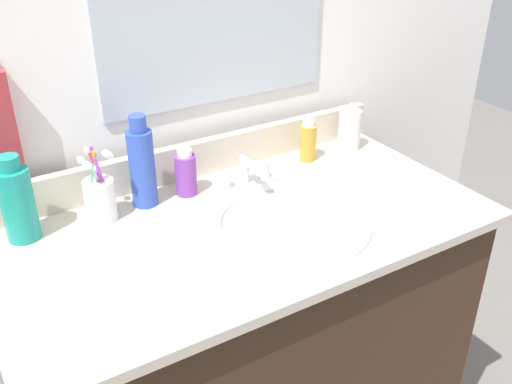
% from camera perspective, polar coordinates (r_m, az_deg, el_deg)
% --- Properties ---
extents(vanity_cabinet, '(1.04, 0.51, 0.78)m').
position_cam_1_polar(vanity_cabinet, '(1.53, -0.82, -16.25)').
color(vanity_cabinet, '#382316').
rests_on(vanity_cabinet, ground_plane).
extents(countertop, '(1.09, 0.56, 0.02)m').
position_cam_1_polar(countertop, '(1.28, -0.95, -3.48)').
color(countertop, beige).
rests_on(countertop, vanity_cabinet).
extents(backsplash, '(1.09, 0.02, 0.09)m').
position_cam_1_polar(backsplash, '(1.46, -6.26, 3.19)').
color(backsplash, beige).
rests_on(backsplash, countertop).
extents(back_wall, '(2.19, 0.04, 1.30)m').
position_cam_1_polar(back_wall, '(1.61, -6.85, -2.34)').
color(back_wall, white).
rests_on(back_wall, ground_plane).
extents(sink_basin, '(0.35, 0.35, 0.11)m').
position_cam_1_polar(sink_basin, '(1.29, 3.40, -4.20)').
color(sink_basin, white).
rests_on(sink_basin, countertop).
extents(faucet, '(0.16, 0.10, 0.08)m').
position_cam_1_polar(faucet, '(1.40, -0.99, 1.46)').
color(faucet, silver).
rests_on(faucet, countertop).
extents(bottle_shampoo_blue, '(0.06, 0.06, 0.22)m').
position_cam_1_polar(bottle_shampoo_blue, '(1.33, -11.12, 2.59)').
color(bottle_shampoo_blue, '#2D4CB2').
rests_on(bottle_shampoo_blue, countertop).
extents(bottle_mouthwash_teal, '(0.07, 0.07, 0.19)m').
position_cam_1_polar(bottle_mouthwash_teal, '(1.28, -22.35, -0.91)').
color(bottle_mouthwash_teal, teal).
rests_on(bottle_mouthwash_teal, countertop).
extents(bottle_oil_amber, '(0.04, 0.04, 0.11)m').
position_cam_1_polar(bottle_oil_amber, '(1.54, 5.12, 4.95)').
color(bottle_oil_amber, gold).
rests_on(bottle_oil_amber, countertop).
extents(bottle_cream_purple, '(0.05, 0.05, 0.12)m').
position_cam_1_polar(bottle_cream_purple, '(1.38, -6.89, 1.81)').
color(bottle_cream_purple, '#7A3899').
rests_on(bottle_cream_purple, countertop).
extents(bottle_lotion_white, '(0.06, 0.06, 0.14)m').
position_cam_1_polar(bottle_lotion_white, '(1.62, 9.15, 6.18)').
color(bottle_lotion_white, white).
rests_on(bottle_lotion_white, countertop).
extents(cup_white_ceramic, '(0.07, 0.07, 0.18)m').
position_cam_1_polar(cup_white_ceramic, '(1.31, -15.06, -0.53)').
color(cup_white_ceramic, white).
rests_on(cup_white_ceramic, countertop).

